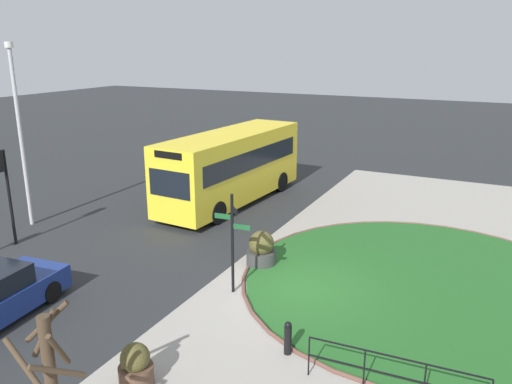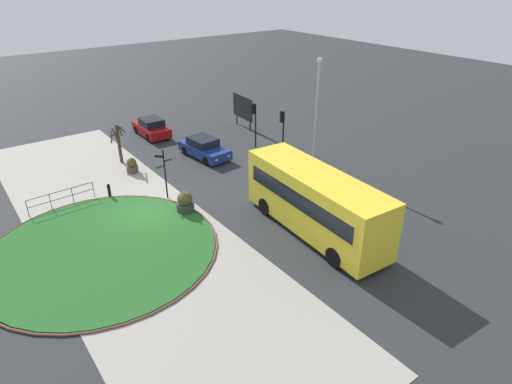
% 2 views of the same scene
% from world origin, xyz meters
% --- Properties ---
extents(ground, '(120.00, 120.00, 0.00)m').
position_xyz_m(ground, '(0.00, 0.00, 0.00)').
color(ground, '#282B2D').
extents(sidewalk_paving, '(32.00, 8.72, 0.02)m').
position_xyz_m(sidewalk_paving, '(0.00, -1.64, 0.01)').
color(sidewalk_paving, '#9E998E').
rests_on(sidewalk_paving, ground).
extents(grass_island, '(11.18, 11.18, 0.10)m').
position_xyz_m(grass_island, '(2.07, -3.36, 0.05)').
color(grass_island, '#235B23').
rests_on(grass_island, ground).
extents(grass_kerb_ring, '(11.49, 11.49, 0.11)m').
position_xyz_m(grass_kerb_ring, '(2.07, -3.36, 0.06)').
color(grass_kerb_ring, brown).
rests_on(grass_kerb_ring, ground).
extents(signpost_directional, '(0.43, 1.14, 3.15)m').
position_xyz_m(signpost_directional, '(-1.06, 1.74, 1.79)').
color(signpost_directional, black).
rests_on(signpost_directional, ground).
extents(bollard_foreground, '(0.19, 0.19, 0.89)m').
position_xyz_m(bollard_foreground, '(-3.29, -1.00, 0.46)').
color(bollard_foreground, black).
rests_on(bollard_foreground, ground).
extents(railing_grass_edge, '(0.21, 3.80, 1.01)m').
position_xyz_m(railing_grass_edge, '(-3.77, -3.63, 0.65)').
color(railing_grass_edge, black).
rests_on(railing_grass_edge, ground).
extents(bus_yellow, '(9.18, 3.08, 3.36)m').
position_xyz_m(bus_yellow, '(7.03, 6.27, 1.80)').
color(bus_yellow, yellow).
rests_on(bus_yellow, ground).
extents(traffic_light_near, '(0.49, 0.31, 3.65)m').
position_xyz_m(traffic_light_near, '(-1.40, 11.08, 2.68)').
color(traffic_light_near, black).
rests_on(traffic_light_near, ground).
extents(lamppost_tall, '(0.32, 0.32, 7.39)m').
position_xyz_m(lamppost_tall, '(0.59, 12.34, 3.99)').
color(lamppost_tall, '#B7B7BC').
rests_on(lamppost_tall, ground).
extents(planter_near_signpost, '(0.78, 0.78, 1.04)m').
position_xyz_m(planter_near_signpost, '(-5.87, 1.54, 0.47)').
color(planter_near_signpost, brown).
rests_on(planter_near_signpost, ground).
extents(planter_kerbside, '(1.02, 1.02, 1.25)m').
position_xyz_m(planter_kerbside, '(1.11, 1.84, 0.56)').
color(planter_kerbside, '#383838').
rests_on(planter_kerbside, ground).
extents(street_tree_bare, '(1.22, 1.23, 2.88)m').
position_xyz_m(street_tree_bare, '(-8.04, 1.60, 1.63)').
color(street_tree_bare, '#423323').
rests_on(street_tree_bare, ground).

